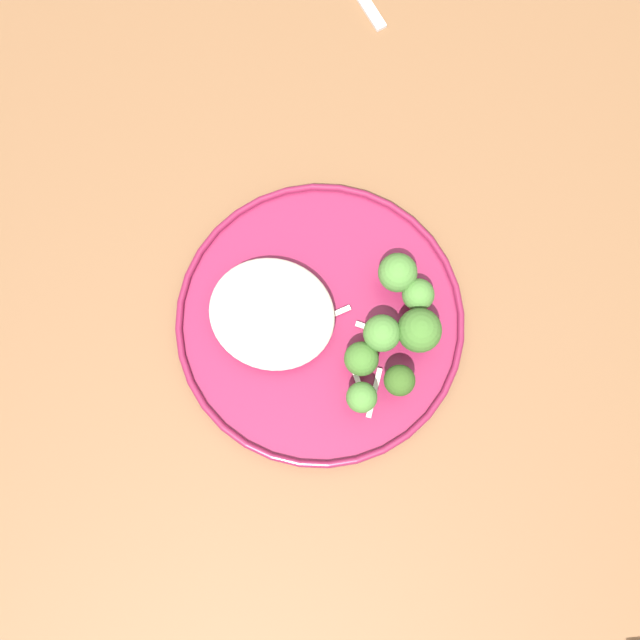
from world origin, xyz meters
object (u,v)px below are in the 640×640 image
Objects in this scene: broccoli_floret_tall_stalk at (361,398)px; broccoli_floret_split_head at (382,334)px; broccoli_floret_beside_noodles at (419,330)px; seared_scallop_tiny_bay at (284,301)px; broccoli_floret_small_sprig at (398,273)px; broccoli_floret_front_edge at (418,295)px; seared_scallop_rear_pale at (246,281)px; dinner_plate at (320,322)px; seared_scallop_on_noodles at (222,307)px; broccoli_floret_center_pile at (361,359)px; broccoli_floret_left_leaning at (399,381)px; seared_scallop_half_hidden at (272,355)px.

broccoli_floret_split_head reaches higher than broccoli_floret_tall_stalk.
broccoli_floret_beside_noodles is 1.05× the size of broccoli_floret_split_head.
broccoli_floret_small_sprig is (0.10, 0.06, 0.02)m from seared_scallop_tiny_bay.
broccoli_floret_front_edge is (-0.01, 0.04, -0.01)m from broccoli_floret_beside_noodles.
seared_scallop_rear_pale is at bearing -166.69° from broccoli_floret_front_edge.
dinner_plate is at bearing -8.63° from seared_scallop_tiny_bay.
broccoli_floret_center_pile reaches higher than seared_scallop_on_noodles.
broccoli_floret_tall_stalk is 0.06m from broccoli_floret_split_head.
broccoli_floret_tall_stalk is 0.88× the size of broccoli_floret_split_head.
broccoli_floret_left_leaning is 0.04m from broccoli_floret_tall_stalk.
dinner_plate is 0.10m from broccoli_floret_front_edge.
seared_scallop_half_hidden is at bearing -128.41° from broccoli_floret_small_sprig.
broccoli_floret_beside_noodles is (0.13, 0.01, 0.03)m from seared_scallop_tiny_bay.
dinner_plate is 6.46× the size of broccoli_floret_front_edge.
broccoli_floret_small_sprig reaches higher than seared_scallop_tiny_bay.
seared_scallop_half_hidden is 0.15m from broccoli_floret_beside_noodles.
broccoli_floret_beside_noodles reaches higher than broccoli_floret_left_leaning.
seared_scallop_rear_pale reaches higher than dinner_plate.
broccoli_floret_left_leaning reaches higher than seared_scallop_half_hidden.
broccoli_floret_left_leaning is at bearing -84.44° from broccoli_floret_front_edge.
broccoli_floret_beside_noodles reaches higher than seared_scallop_rear_pale.
broccoli_floret_center_pile reaches higher than broccoli_floret_front_edge.
broccoli_floret_front_edge is at bearing 107.57° from broccoli_floret_beside_noodles.
broccoli_floret_front_edge is 0.76× the size of broccoli_floret_split_head.
broccoli_floret_front_edge is (0.03, 0.08, -0.00)m from broccoli_floret_center_pile.
dinner_plate is 5.40× the size of broccoli_floret_small_sprig.
seared_scallop_rear_pale is 0.93× the size of seared_scallop_half_hidden.
seared_scallop_on_noodles is 0.48× the size of broccoli_floret_center_pile.
broccoli_floret_left_leaning is at bearing -50.94° from broccoli_floret_split_head.
seared_scallop_tiny_bay is at bearing -159.57° from broccoli_floret_front_edge.
seared_scallop_tiny_bay is 0.11m from broccoli_floret_split_head.
broccoli_floret_small_sprig is at bearing 127.40° from broccoli_floret_beside_noodles.
broccoli_floret_split_head is (0.00, -0.06, 0.01)m from broccoli_floret_small_sprig.
seared_scallop_tiny_bay is at bearing 171.37° from dinner_plate.
seared_scallop_on_noodles is 0.16m from broccoli_floret_split_head.
dinner_plate is 4.68× the size of broccoli_floret_beside_noodles.
seared_scallop_half_hidden is at bearing -24.53° from seared_scallop_on_noodles.
seared_scallop_half_hidden reaches higher than dinner_plate.
broccoli_floret_center_pile is at bearing 15.01° from seared_scallop_half_hidden.
broccoli_floret_beside_noodles is (0.18, 0.00, 0.03)m from seared_scallop_rear_pale.
broccoli_floret_left_leaning is 1.04× the size of broccoli_floret_tall_stalk.
broccoli_floret_small_sprig is 0.13m from broccoli_floret_tall_stalk.
broccoli_floret_front_edge is (0.08, 0.05, 0.03)m from dinner_plate.
broccoli_floret_front_edge is (0.12, 0.10, 0.02)m from seared_scallop_half_hidden.
seared_scallop_on_noodles is 0.39× the size of broccoli_floret_split_head.
seared_scallop_tiny_bay is 0.06m from seared_scallop_half_hidden.
dinner_plate is 0.09m from broccoli_floret_tall_stalk.
broccoli_floret_center_pile is at bearing -19.59° from seared_scallop_tiny_bay.
dinner_plate is at bearing -148.02° from broccoli_floret_front_edge.
broccoli_floret_small_sprig is at bearing 108.93° from broccoli_floret_left_leaning.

